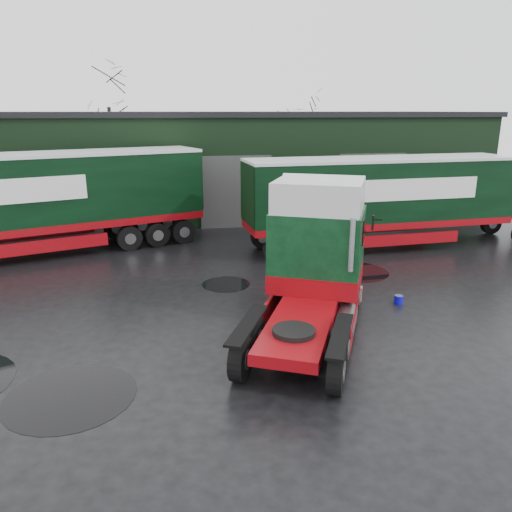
% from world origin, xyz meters
% --- Properties ---
extents(ground, '(100.00, 100.00, 0.00)m').
position_xyz_m(ground, '(0.00, 0.00, 0.00)').
color(ground, black).
extents(warehouse, '(32.40, 12.40, 6.30)m').
position_xyz_m(warehouse, '(2.00, 20.00, 3.16)').
color(warehouse, black).
rests_on(warehouse, ground).
extents(hero_tractor, '(5.84, 7.76, 4.44)m').
position_xyz_m(hero_tractor, '(1.80, -0.91, 2.22)').
color(hero_tractor, black).
rests_on(hero_tractor, ground).
extents(trailer_left, '(15.09, 7.77, 4.63)m').
position_xyz_m(trailer_left, '(-7.50, 10.00, 2.32)').
color(trailer_left, silver).
rests_on(trailer_left, ground).
extents(lorry_right, '(16.63, 3.78, 4.34)m').
position_xyz_m(lorry_right, '(8.00, 8.35, 2.17)').
color(lorry_right, silver).
rests_on(lorry_right, ground).
extents(wash_bucket, '(0.31, 0.31, 0.29)m').
position_xyz_m(wash_bucket, '(5.77, 1.32, 0.14)').
color(wash_bucket, '#0D08BF').
rests_on(wash_bucket, ground).
extents(tree_back_a, '(4.40, 4.40, 9.50)m').
position_xyz_m(tree_back_a, '(-6.00, 30.00, 4.75)').
color(tree_back_a, black).
rests_on(tree_back_a, ground).
extents(tree_back_b, '(4.40, 4.40, 7.50)m').
position_xyz_m(tree_back_b, '(10.00, 30.00, 3.75)').
color(tree_back_b, black).
rests_on(tree_back_b, ground).
extents(puddle_0, '(3.03, 3.03, 0.01)m').
position_xyz_m(puddle_0, '(-4.34, -2.69, 0.00)').
color(puddle_0, black).
rests_on(puddle_0, ground).
extents(puddle_1, '(2.82, 2.82, 0.01)m').
position_xyz_m(puddle_1, '(5.56, 4.94, 0.00)').
color(puddle_1, black).
rests_on(puddle_1, ground).
extents(puddle_4, '(1.84, 1.84, 0.01)m').
position_xyz_m(puddle_4, '(0.19, 4.39, 0.00)').
color(puddle_4, black).
rests_on(puddle_4, ground).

